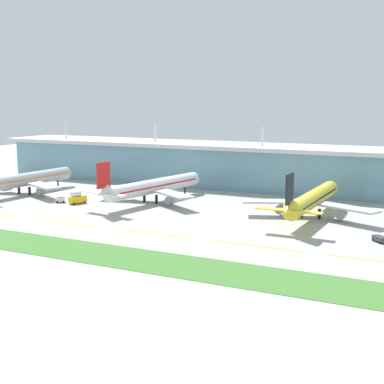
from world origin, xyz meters
The scene contains 13 objects.
ground_plane centered at (0.00, 0.00, 0.00)m, with size 600.00×600.00×0.00m, color #9E9E99.
terminal_building centered at (0.00, 95.06, 10.37)m, with size 288.00×34.00×29.34m.
airliner_nearest centered at (-89.97, 34.56, 6.44)m, with size 48.74×58.91×18.90m.
airliner_near_middle centered at (-29.65, 41.80, 6.45)m, with size 48.11×64.04×18.90m.
airliner_far_middle centered at (35.32, 41.73, 6.45)m, with size 48.80×63.81×18.90m.
taxiway_stripe_mid_west centered at (-37.00, -3.47, 0.02)m, with size 28.00×0.70×0.04m, color yellow.
taxiway_stripe_centre centered at (-3.00, -3.47, 0.02)m, with size 28.00×0.70×0.04m, color yellow.
taxiway_stripe_mid_east centered at (31.00, -3.47, 0.02)m, with size 28.00×0.70×0.04m, color yellow.
taxiway_stripe_east centered at (65.00, -3.47, 0.02)m, with size 28.00×0.70×0.04m, color yellow.
grass_verge centered at (0.00, -29.82, 0.05)m, with size 300.00×18.00×0.10m, color #3D702D.
baggage_cart centered at (-62.71, 24.60, 1.26)m, with size 3.97×3.59×2.48m.
pushback_tug centered at (61.89, 16.53, 1.10)m, with size 4.77×4.84×1.85m.
fuel_truck centered at (-55.27, 25.90, 2.26)m, with size 4.99×7.65×4.95m.
Camera 1 is at (81.93, -146.34, 40.77)m, focal length 51.20 mm.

